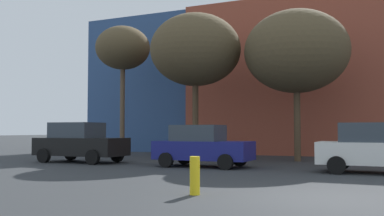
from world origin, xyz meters
name	(u,v)px	position (x,y,z in m)	size (l,w,h in m)	color
ground_plane	(323,199)	(0.00, 0.00, 0.00)	(200.00, 200.00, 0.00)	#2D3033
building_backdrop	(352,80)	(-0.88, 21.31, 4.92)	(36.64, 10.86, 11.73)	#9E4733
parked_car_0	(80,142)	(-12.08, 6.71, 0.94)	(4.36, 2.14, 1.89)	black
parked_car_1	(202,146)	(-5.76, 6.71, 0.87)	(4.02, 1.97, 1.74)	navy
parked_car_2	(376,148)	(0.95, 6.71, 0.89)	(4.14, 2.03, 1.79)	white
bare_tree_0	(123,49)	(-13.59, 12.60, 6.57)	(3.37, 3.37, 7.98)	brown
bare_tree_1	(296,52)	(-2.76, 11.70, 5.43)	(5.18, 5.18, 7.52)	brown
bare_tree_2	(195,50)	(-8.05, 11.23, 5.84)	(4.89, 4.89, 7.81)	brown
bollard_yellow_0	(195,176)	(-2.85, -0.58, 0.45)	(0.24, 0.24, 0.91)	yellow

